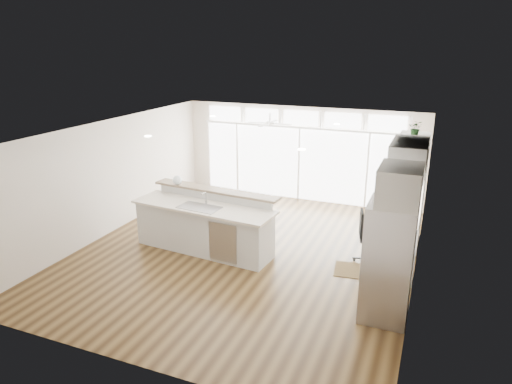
% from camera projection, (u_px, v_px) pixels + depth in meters
% --- Properties ---
extents(floor, '(7.00, 8.00, 0.02)m').
position_uv_depth(floor, '(246.00, 253.00, 10.03)').
color(floor, '#3C2812').
rests_on(floor, ground).
extents(ceiling, '(7.00, 8.00, 0.02)m').
position_uv_depth(ceiling, '(245.00, 131.00, 9.19)').
color(ceiling, silver).
rests_on(ceiling, wall_back).
extents(wall_back, '(7.00, 0.04, 2.70)m').
position_uv_depth(wall_back, '(300.00, 154.00, 13.14)').
color(wall_back, beige).
rests_on(wall_back, floor).
extents(wall_front, '(7.00, 0.04, 2.70)m').
position_uv_depth(wall_front, '(127.00, 281.00, 6.09)').
color(wall_front, beige).
rests_on(wall_front, floor).
extents(wall_left, '(0.04, 8.00, 2.70)m').
position_uv_depth(wall_left, '(111.00, 177.00, 10.86)').
color(wall_left, beige).
rests_on(wall_left, floor).
extents(wall_right, '(0.04, 8.00, 2.70)m').
position_uv_depth(wall_right, '(420.00, 216.00, 8.37)').
color(wall_right, beige).
rests_on(wall_right, floor).
extents(glass_wall, '(5.80, 0.06, 2.08)m').
position_uv_depth(glass_wall, '(299.00, 164.00, 13.18)').
color(glass_wall, white).
rests_on(glass_wall, wall_back).
extents(transom_row, '(5.90, 0.06, 0.40)m').
position_uv_depth(transom_row, '(301.00, 118.00, 12.76)').
color(transom_row, white).
rests_on(transom_row, wall_back).
extents(desk_window, '(0.04, 0.85, 0.85)m').
position_uv_depth(desk_window, '(420.00, 201.00, 8.58)').
color(desk_window, white).
rests_on(desk_window, wall_right).
extents(ceiling_fan, '(1.16, 1.16, 0.32)m').
position_uv_depth(ceiling_fan, '(270.00, 119.00, 11.91)').
color(ceiling_fan, white).
rests_on(ceiling_fan, ceiling).
extents(recessed_lights, '(3.40, 3.00, 0.02)m').
position_uv_depth(recessed_lights, '(249.00, 130.00, 9.38)').
color(recessed_lights, white).
rests_on(recessed_lights, ceiling).
extents(oven_cabinet, '(0.64, 1.20, 2.50)m').
position_uv_depth(oven_cabinet, '(409.00, 191.00, 10.10)').
color(oven_cabinet, silver).
rests_on(oven_cabinet, floor).
extents(desk_nook, '(0.72, 1.30, 0.76)m').
position_uv_depth(desk_nook, '(396.00, 254.00, 9.06)').
color(desk_nook, silver).
rests_on(desk_nook, floor).
extents(upper_cabinets, '(0.64, 1.30, 0.64)m').
position_uv_depth(upper_cabinets, '(409.00, 158.00, 8.44)').
color(upper_cabinets, silver).
rests_on(upper_cabinets, wall_right).
extents(refrigerator, '(0.76, 0.90, 2.00)m').
position_uv_depth(refrigerator, '(388.00, 261.00, 7.42)').
color(refrigerator, '#A5A5AA').
rests_on(refrigerator, floor).
extents(fridge_cabinet, '(0.64, 0.90, 0.60)m').
position_uv_depth(fridge_cabinet, '(400.00, 185.00, 7.00)').
color(fridge_cabinet, silver).
rests_on(fridge_cabinet, wall_right).
extents(framed_photos, '(0.06, 0.22, 0.80)m').
position_uv_depth(framed_photos, '(421.00, 199.00, 9.18)').
color(framed_photos, black).
rests_on(framed_photos, wall_right).
extents(kitchen_island, '(3.32, 1.50, 1.28)m').
position_uv_depth(kitchen_island, '(204.00, 223.00, 9.94)').
color(kitchen_island, silver).
rests_on(kitchen_island, floor).
extents(rug, '(1.02, 0.79, 0.01)m').
position_uv_depth(rug, '(358.00, 271.00, 9.19)').
color(rug, '#342410').
rests_on(rug, floor).
extents(office_chair, '(0.69, 0.65, 1.12)m').
position_uv_depth(office_chair, '(371.00, 238.00, 9.40)').
color(office_chair, black).
rests_on(office_chair, floor).
extents(fishbowl, '(0.25, 0.25, 0.21)m').
position_uv_depth(fishbowl, '(177.00, 180.00, 10.46)').
color(fishbowl, white).
rests_on(fishbowl, kitchen_island).
extents(monitor, '(0.12, 0.43, 0.35)m').
position_uv_depth(monitor, '(395.00, 228.00, 8.92)').
color(monitor, black).
rests_on(monitor, desk_nook).
extents(keyboard, '(0.14, 0.31, 0.01)m').
position_uv_depth(keyboard, '(385.00, 235.00, 9.03)').
color(keyboard, silver).
rests_on(keyboard, desk_nook).
extents(potted_plant, '(0.31, 0.34, 0.25)m').
position_uv_depth(potted_plant, '(416.00, 130.00, 9.67)').
color(potted_plant, '#295725').
rests_on(potted_plant, oven_cabinet).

